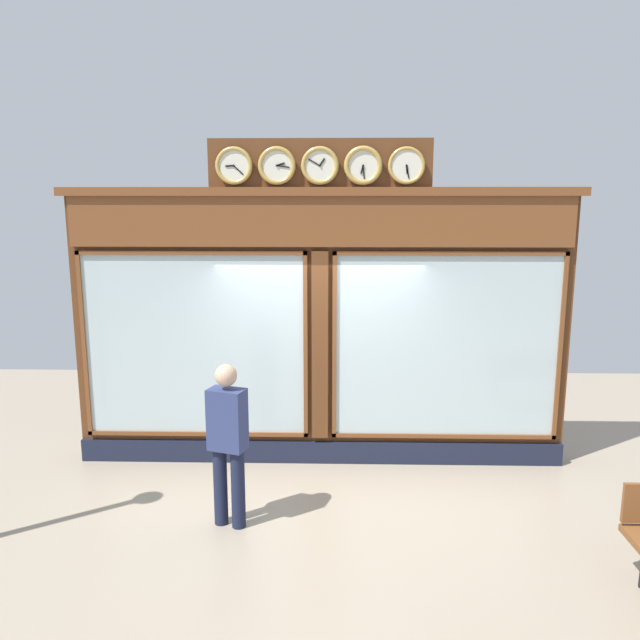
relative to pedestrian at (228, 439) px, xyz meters
name	(u,v)px	position (x,y,z in m)	size (l,w,h in m)	color
ground_plane	(312,603)	(-0.88, 1.23, -0.93)	(14.00, 14.00, 0.00)	gray
shop_facade	(320,325)	(-0.88, -1.69, 0.81)	(6.15, 0.42, 3.95)	#5B3319
pedestrian	(228,439)	(0.00, 0.00, 0.00)	(0.41, 0.32, 1.69)	#191E38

